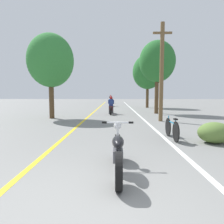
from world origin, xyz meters
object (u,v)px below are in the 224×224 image
at_px(roadside_tree_right_near, 157,62).
at_px(motorcycle_rider_mid, 111,102).
at_px(utility_pole, 162,71).
at_px(roadside_tree_left, 50,61).
at_px(motorcycle_rider_lead, 111,107).
at_px(motorcycle_foreground, 118,152).
at_px(motorcycle_rider_far, 111,100).
at_px(roadside_tree_right_far, 148,72).
at_px(bicycle_parked, 172,129).

distance_m(roadside_tree_right_near, motorcycle_rider_mid, 11.11).
relative_size(utility_pole, motorcycle_rider_mid, 2.67).
bearing_deg(roadside_tree_left, motorcycle_rider_lead, 35.84).
height_order(motorcycle_foreground, motorcycle_rider_far, motorcycle_rider_far).
bearing_deg(motorcycle_foreground, roadside_tree_right_far, 79.09).
bearing_deg(motorcycle_rider_mid, roadside_tree_right_near, -67.96).
relative_size(roadside_tree_left, motorcycle_rider_mid, 2.58).
distance_m(utility_pole, motorcycle_rider_far, 22.15).
height_order(motorcycle_rider_lead, motorcycle_rider_mid, motorcycle_rider_lead).
relative_size(roadside_tree_right_near, motorcycle_foreground, 2.83).
distance_m(roadside_tree_right_far, bicycle_parked, 16.87).
relative_size(motorcycle_foreground, motorcycle_rider_mid, 0.98).
distance_m(roadside_tree_right_near, motorcycle_rider_far, 17.96).
bearing_deg(motorcycle_rider_lead, utility_pole, -53.39).
relative_size(roadside_tree_right_near, roadside_tree_right_far, 0.96).
distance_m(roadside_tree_right_near, bicycle_parked, 10.27).
height_order(utility_pole, motorcycle_foreground, utility_pole).
bearing_deg(motorcycle_rider_mid, motorcycle_rider_lead, -89.03).
height_order(roadside_tree_right_near, motorcycle_rider_lead, roadside_tree_right_near).
xyz_separation_m(roadside_tree_left, motorcycle_rider_far, (3.51, 20.46, -3.24)).
bearing_deg(motorcycle_rider_lead, roadside_tree_left, -144.16).
bearing_deg(motorcycle_rider_far, bicycle_parked, -84.05).
height_order(roadside_tree_left, bicycle_parked, roadside_tree_left).
bearing_deg(roadside_tree_right_far, motorcycle_foreground, -100.91).
height_order(roadside_tree_right_near, motorcycle_foreground, roadside_tree_right_near).
xyz_separation_m(roadside_tree_right_far, roadside_tree_left, (-8.02, -10.31, -0.38)).
bearing_deg(utility_pole, roadside_tree_left, 169.54).
xyz_separation_m(roadside_tree_right_far, motorcycle_rider_far, (-4.51, 10.15, -3.62)).
distance_m(motorcycle_rider_lead, motorcycle_rider_far, 17.64).
bearing_deg(utility_pole, motorcycle_rider_far, 99.00).
relative_size(motorcycle_foreground, bicycle_parked, 1.23).
bearing_deg(motorcycle_foreground, motorcycle_rider_lead, 91.74).
distance_m(roadside_tree_left, motorcycle_rider_lead, 5.80).
distance_m(roadside_tree_right_far, motorcycle_rider_far, 11.68).
bearing_deg(motorcycle_rider_far, roadside_tree_right_far, -66.02).
bearing_deg(utility_pole, motorcycle_foreground, -108.82).
height_order(utility_pole, roadside_tree_right_far, roadside_tree_right_far).
bearing_deg(roadside_tree_left, motorcycle_foreground, -65.02).
height_order(motorcycle_foreground, motorcycle_rider_mid, motorcycle_rider_mid).
height_order(roadside_tree_left, motorcycle_rider_mid, roadside_tree_left).
bearing_deg(motorcycle_rider_lead, roadside_tree_right_near, 8.50).
distance_m(motorcycle_foreground, motorcycle_rider_far, 29.63).
bearing_deg(motorcycle_foreground, roadside_tree_left, 114.98).
relative_size(roadside_tree_left, motorcycle_rider_lead, 2.54).
xyz_separation_m(roadside_tree_right_near, roadside_tree_right_far, (0.36, 6.93, -0.07)).
distance_m(roadside_tree_right_far, motorcycle_foreground, 20.18).
xyz_separation_m(roadside_tree_right_near, roadside_tree_left, (-7.66, -3.38, -0.46)).
bearing_deg(bicycle_parked, motorcycle_rider_lead, 104.95).
height_order(utility_pole, motorcycle_rider_mid, utility_pole).
xyz_separation_m(utility_pole, roadside_tree_right_far, (1.07, 11.60, 1.20)).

